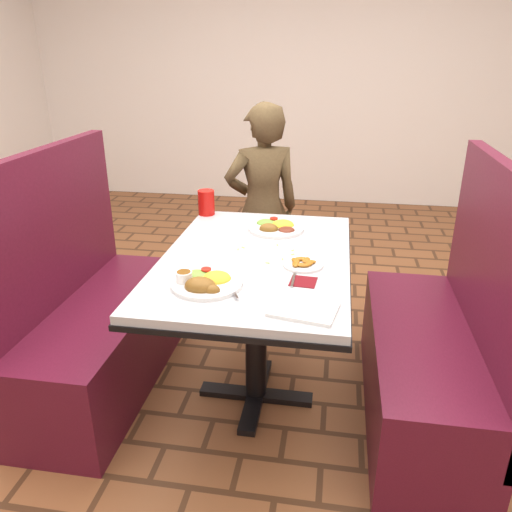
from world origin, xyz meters
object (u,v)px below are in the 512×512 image
object	(u,v)px
booth_bench_right	(434,355)
plantain_plate	(303,264)
diner_person	(262,209)
near_dinner_plate	(205,279)
booth_bench_left	(95,325)
dining_table	(256,276)
red_tumbler	(206,202)
far_dinner_plate	(276,225)

from	to	relation	value
booth_bench_right	plantain_plate	bearing A→B (deg)	-172.94
diner_person	near_dinner_plate	bearing A→B (deg)	66.42
booth_bench_left	plantain_plate	world-z (taller)	booth_bench_left
booth_bench_left	diner_person	size ratio (longest dim) A/B	0.92
booth_bench_left	booth_bench_right	size ratio (longest dim) A/B	1.00
dining_table	diner_person	size ratio (longest dim) A/B	0.93
near_dinner_plate	plantain_plate	bearing A→B (deg)	35.56
near_dinner_plate	red_tumbler	world-z (taller)	red_tumbler
dining_table	diner_person	bearing A→B (deg)	97.14
booth_bench_right	diner_person	distance (m)	1.40
diner_person	red_tumbler	world-z (taller)	diner_person
dining_table	red_tumbler	size ratio (longest dim) A/B	9.12
booth_bench_left	dining_table	bearing A→B (deg)	0.00
booth_bench_right	far_dinner_plate	distance (m)	0.94
booth_bench_right	plantain_plate	world-z (taller)	booth_bench_right
booth_bench_left	booth_bench_right	distance (m)	1.60
diner_person	far_dinner_plate	distance (m)	0.68
booth_bench_left	diner_person	bearing A→B (deg)	56.16
booth_bench_right	far_dinner_plate	world-z (taller)	booth_bench_right
diner_person	red_tumbler	bearing A→B (deg)	40.33
booth_bench_right	red_tumbler	world-z (taller)	booth_bench_right
booth_bench_right	diner_person	world-z (taller)	diner_person
red_tumbler	near_dinner_plate	bearing A→B (deg)	-75.77
booth_bench_left	near_dinner_plate	distance (m)	0.86
far_dinner_plate	near_dinner_plate	bearing A→B (deg)	-105.32
dining_table	red_tumbler	world-z (taller)	red_tumbler
far_dinner_plate	plantain_plate	bearing A→B (deg)	-68.73
booth_bench_right	near_dinner_plate	world-z (taller)	booth_bench_right
dining_table	booth_bench_left	distance (m)	0.86
far_dinner_plate	booth_bench_right	bearing A→B (deg)	-24.99
booth_bench_right	diner_person	bearing A→B (deg)	132.65
booth_bench_left	plantain_plate	size ratio (longest dim) A/B	7.16
dining_table	near_dinner_plate	xyz separation A→B (m)	(-0.14, -0.32, 0.13)
dining_table	booth_bench_right	bearing A→B (deg)	0.00
booth_bench_right	near_dinner_plate	bearing A→B (deg)	-161.00
booth_bench_right	red_tumbler	distance (m)	1.37
booth_bench_left	far_dinner_plate	world-z (taller)	booth_bench_left
near_dinner_plate	far_dinner_plate	size ratio (longest dim) A/B	0.99
booth_bench_right	near_dinner_plate	size ratio (longest dim) A/B	4.44
near_dinner_plate	plantain_plate	size ratio (longest dim) A/B	1.61
dining_table	booth_bench_left	world-z (taller)	booth_bench_left
far_dinner_plate	red_tumbler	distance (m)	0.45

